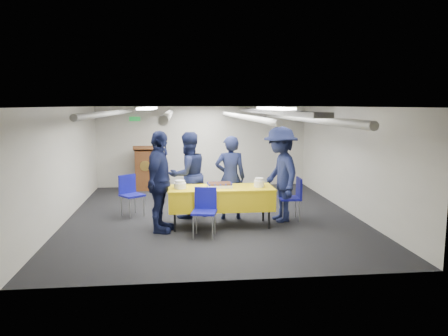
{
  "coord_description": "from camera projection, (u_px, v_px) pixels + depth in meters",
  "views": [
    {
      "loc": [
        -0.73,
        -9.05,
        2.34
      ],
      "look_at": [
        0.23,
        -0.2,
        1.05
      ],
      "focal_mm": 35.0,
      "sensor_mm": 36.0,
      "label": 1
    }
  ],
  "objects": [
    {
      "name": "sailor_c",
      "position": [
        160.0,
        182.0,
        8.0
      ],
      "size": [
        0.7,
        1.18,
        1.88
      ],
      "primitive_type": "imported",
      "rotation": [
        0.0,
        0.0,
        1.34
      ],
      "color": "black",
      "rests_on": "ground"
    },
    {
      "name": "podium",
      "position": [
        146.0,
        168.0,
        12.06
      ],
      "size": [
        0.62,
        0.53,
        1.25
      ],
      "color": "brown",
      "rests_on": "ground"
    },
    {
      "name": "ground",
      "position": [
        212.0,
        215.0,
        9.32
      ],
      "size": [
        7.0,
        7.0,
        0.0
      ],
      "primitive_type": "plane",
      "color": "black",
      "rests_on": "ground"
    },
    {
      "name": "plate_stack_left",
      "position": [
        180.0,
        185.0,
        8.25
      ],
      "size": [
        0.23,
        0.23,
        0.16
      ],
      "color": "white",
      "rests_on": "serving_table"
    },
    {
      "name": "chair_near",
      "position": [
        205.0,
        207.0,
        7.82
      ],
      "size": [
        0.5,
        0.5,
        0.87
      ],
      "color": "gray",
      "rests_on": "ground"
    },
    {
      "name": "sheet_cake",
      "position": [
        220.0,
        185.0,
        8.41
      ],
      "size": [
        0.49,
        0.37,
        0.09
      ],
      "color": "white",
      "rests_on": "serving_table"
    },
    {
      "name": "room_shell",
      "position": [
        215.0,
        129.0,
        9.47
      ],
      "size": [
        6.0,
        7.0,
        2.3
      ],
      "color": "beige",
      "rests_on": "ground"
    },
    {
      "name": "sailor_b",
      "position": [
        188.0,
        175.0,
        9.06
      ],
      "size": [
        1.09,
        1.02,
        1.79
      ],
      "primitive_type": "imported",
      "rotation": [
        0.0,
        0.0,
        3.66
      ],
      "color": "black",
      "rests_on": "ground"
    },
    {
      "name": "chair_left",
      "position": [
        130.0,
        191.0,
        9.25
      ],
      "size": [
        0.59,
        0.59,
        0.87
      ],
      "color": "gray",
      "rests_on": "ground"
    },
    {
      "name": "plate_stack_right",
      "position": [
        259.0,
        183.0,
        8.41
      ],
      "size": [
        0.2,
        0.2,
        0.18
      ],
      "color": "white",
      "rests_on": "serving_table"
    },
    {
      "name": "sailor_d",
      "position": [
        280.0,
        174.0,
        8.77
      ],
      "size": [
        0.87,
        1.32,
        1.92
      ],
      "primitive_type": "imported",
      "rotation": [
        0.0,
        0.0,
        -1.44
      ],
      "color": "black",
      "rests_on": "ground"
    },
    {
      "name": "serving_table",
      "position": [
        221.0,
        198.0,
        8.42
      ],
      "size": [
        2.02,
        0.8,
        0.77
      ],
      "color": "black",
      "rests_on": "ground"
    },
    {
      "name": "sailor_a",
      "position": [
        230.0,
        178.0,
        8.95
      ],
      "size": [
        0.64,
        0.43,
        1.72
      ],
      "primitive_type": "imported",
      "rotation": [
        0.0,
        0.0,
        3.12
      ],
      "color": "black",
      "rests_on": "ground"
    },
    {
      "name": "chair_right",
      "position": [
        294.0,
        194.0,
        8.91
      ],
      "size": [
        0.44,
        0.44,
        0.87
      ],
      "color": "gray",
      "rests_on": "ground"
    }
  ]
}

